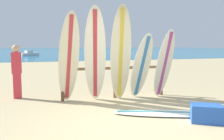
{
  "coord_description": "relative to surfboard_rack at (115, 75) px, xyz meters",
  "views": [
    {
      "loc": [
        -1.77,
        -4.12,
        1.58
      ],
      "look_at": [
        0.27,
        2.9,
        0.79
      ],
      "focal_mm": 38.94,
      "sensor_mm": 36.0,
      "label": 1
    }
  ],
  "objects": [
    {
      "name": "ground_plane",
      "position": [
        -0.27,
        -2.6,
        -0.68
      ],
      "size": [
        120.0,
        120.0,
        0.0
      ],
      "primitive_type": "plane",
      "color": "tan"
    },
    {
      "name": "cooler_box",
      "position": [
        1.13,
        -2.66,
        -0.5
      ],
      "size": [
        0.72,
        0.64,
        0.36
      ],
      "primitive_type": "cube",
      "rotation": [
        0.0,
        0.0,
        -0.51
      ],
      "color": "blue",
      "rests_on": "ground"
    },
    {
      "name": "surfboard_lying_on_sand",
      "position": [
        0.72,
        -2.02,
        -0.64
      ],
      "size": [
        2.68,
        1.41,
        0.08
      ],
      "color": "white",
      "rests_on": "ground"
    },
    {
      "name": "surfboard_leaning_center",
      "position": [
        0.66,
        -0.41,
        0.26
      ],
      "size": [
        0.62,
        0.92,
        1.88
      ],
      "color": "silver",
      "rests_on": "ground"
    },
    {
      "name": "beachgoer_standing",
      "position": [
        -2.74,
        0.71,
        0.18
      ],
      "size": [
        0.27,
        0.21,
        1.55
      ],
      "color": "#D8333F",
      "rests_on": "ground"
    },
    {
      "name": "surfboard_leaning_center_right",
      "position": [
        1.35,
        -0.44,
        0.32
      ],
      "size": [
        0.65,
        0.74,
        2.0
      ],
      "color": "white",
      "rests_on": "ground"
    },
    {
      "name": "surfboard_leaning_center_left",
      "position": [
        0.03,
        -0.45,
        0.63
      ],
      "size": [
        0.67,
        0.8,
        2.61
      ],
      "color": "beige",
      "rests_on": "ground"
    },
    {
      "name": "surfboard_rack",
      "position": [
        0.0,
        0.0,
        0.0
      ],
      "size": [
        3.12,
        0.09,
        1.03
      ],
      "color": "brown",
      "rests_on": "ground"
    },
    {
      "name": "surfboard_leaning_far_left",
      "position": [
        -1.36,
        -0.33,
        0.52
      ],
      "size": [
        0.64,
        0.94,
        2.4
      ],
      "color": "beige",
      "rests_on": "ground"
    },
    {
      "name": "ocean_water",
      "position": [
        -0.27,
        55.4,
        -0.67
      ],
      "size": [
        120.0,
        80.0,
        0.01
      ],
      "primitive_type": "cube",
      "color": "#196B93",
      "rests_on": "ground"
    },
    {
      "name": "surfboard_leaning_left",
      "position": [
        -0.68,
        -0.44,
        0.59
      ],
      "size": [
        0.75,
        1.06,
        2.53
      ],
      "color": "white",
      "rests_on": "ground"
    },
    {
      "name": "small_boat_offshore",
      "position": [
        -3.68,
        27.88,
        -0.42
      ],
      "size": [
        2.64,
        2.18,
        0.71
      ],
      "color": "silver",
      "rests_on": "ocean_water"
    }
  ]
}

